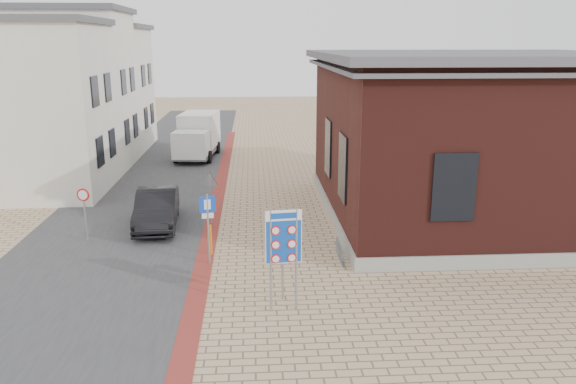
{
  "coord_description": "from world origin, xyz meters",
  "views": [
    {
      "loc": [
        -0.28,
        -15.68,
        7.25
      ],
      "look_at": [
        0.9,
        2.95,
        2.2
      ],
      "focal_mm": 35.0,
      "sensor_mm": 36.0,
      "label": 1
    }
  ],
  "objects_px": {
    "sedan": "(157,208)",
    "border_sign": "(284,239)",
    "box_truck": "(197,135)",
    "parking_sign": "(208,217)",
    "bollard": "(211,240)",
    "essen_sign": "(283,256)"
  },
  "relations": [
    {
      "from": "box_truck",
      "to": "border_sign",
      "type": "xyz_separation_m",
      "value": [
        4.29,
        -21.41,
        0.66
      ]
    },
    {
      "from": "border_sign",
      "to": "essen_sign",
      "type": "distance_m",
      "value": 1.06
    },
    {
      "from": "sedan",
      "to": "box_truck",
      "type": "xyz_separation_m",
      "value": [
        0.39,
        13.73,
        0.7
      ]
    },
    {
      "from": "box_truck",
      "to": "sedan",
      "type": "bearing_deg",
      "value": -85.6
    },
    {
      "from": "sedan",
      "to": "box_truck",
      "type": "relative_size",
      "value": 0.81
    },
    {
      "from": "parking_sign",
      "to": "bollard",
      "type": "relative_size",
      "value": 2.19
    },
    {
      "from": "essen_sign",
      "to": "parking_sign",
      "type": "xyz_separation_m",
      "value": [
        -2.31,
        2.79,
        0.33
      ]
    },
    {
      "from": "border_sign",
      "to": "bollard",
      "type": "relative_size",
      "value": 2.63
    },
    {
      "from": "sedan",
      "to": "essen_sign",
      "type": "height_order",
      "value": "essen_sign"
    },
    {
      "from": "box_truck",
      "to": "parking_sign",
      "type": "bearing_deg",
      "value": -77.63
    },
    {
      "from": "essen_sign",
      "to": "parking_sign",
      "type": "bearing_deg",
      "value": 116.4
    },
    {
      "from": "box_truck",
      "to": "parking_sign",
      "type": "distance_m",
      "value": 18.02
    },
    {
      "from": "sedan",
      "to": "parking_sign",
      "type": "distance_m",
      "value": 4.9
    },
    {
      "from": "essen_sign",
      "to": "box_truck",
      "type": "bearing_deg",
      "value": 88.49
    },
    {
      "from": "border_sign",
      "to": "box_truck",
      "type": "bearing_deg",
      "value": 94.64
    },
    {
      "from": "sedan",
      "to": "box_truck",
      "type": "distance_m",
      "value": 13.75
    },
    {
      "from": "sedan",
      "to": "border_sign",
      "type": "xyz_separation_m",
      "value": [
        4.68,
        -7.69,
        1.36
      ]
    },
    {
      "from": "box_truck",
      "to": "parking_sign",
      "type": "relative_size",
      "value": 2.27
    },
    {
      "from": "parking_sign",
      "to": "border_sign",
      "type": "bearing_deg",
      "value": -69.27
    },
    {
      "from": "bollard",
      "to": "box_truck",
      "type": "bearing_deg",
      "value": 96.63
    },
    {
      "from": "box_truck",
      "to": "border_sign",
      "type": "distance_m",
      "value": 21.85
    },
    {
      "from": "essen_sign",
      "to": "parking_sign",
      "type": "height_order",
      "value": "parking_sign"
    }
  ]
}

